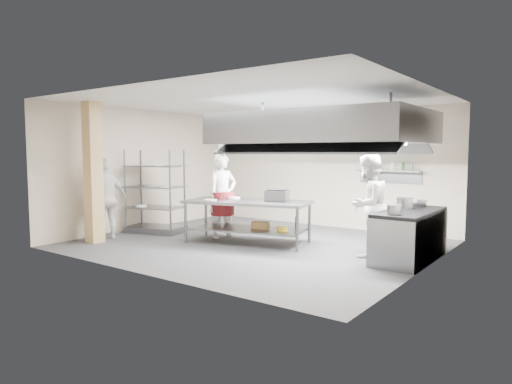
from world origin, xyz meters
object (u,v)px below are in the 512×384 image
Objects in this scene: chef_plating at (106,199)px; stockpot at (405,203)px; griddle at (277,196)px; cooking_range at (410,237)px; chef_head at (223,196)px; chef_line at (368,205)px; island at (247,222)px; pass_rack at (155,191)px.

chef_plating is 6.23× the size of stockpot.
griddle is at bearing -170.91° from stockpot.
chef_head reaches higher than cooking_range.
chef_plating reaches higher than cooking_range.
chef_line is at bearing -69.32° from chef_head.
griddle reaches higher than cooking_range.
stockpot reaches higher than cooking_range.
chef_line is at bearing -17.77° from griddle.
griddle reaches higher than stockpot.
chef_line is (-0.73, -0.18, 0.53)m from cooking_range.
chef_line is at bearing -7.78° from island.
island is at bearing -172.12° from griddle.
chef_head reaches higher than chef_plating.
island is 2.63m from chef_line.
pass_rack reaches higher than chef_line.
island is 3.33m from cooking_range.
chef_plating is at bearing -159.47° from stockpot.
chef_head is at bearing -80.37° from chef_line.
stockpot is at bearing -64.36° from chef_head.
island is 9.09× the size of stockpot.
chef_plating is (-0.20, -1.24, -0.09)m from pass_rack.
chef_plating is at bearing 150.46° from chef_head.
pass_rack is 5.19m from chef_line.
pass_rack is 3.20m from griddle.
island is at bearing 116.11° from chef_plating.
chef_plating is at bearing -170.67° from griddle.
chef_head reaches higher than stockpot.
pass_rack is 1.04× the size of chef_line.
stockpot is at bearing -2.51° from island.
chef_plating is (-5.35, -1.85, -0.05)m from chef_line.
griddle is at bearing -6.15° from pass_rack.
stockpot is (3.12, 0.70, 0.55)m from island.
pass_rack reaches higher than stockpot.
cooking_range is at bearing 105.93° from chef_plating.
griddle is (0.56, 0.29, 0.57)m from island.
griddle is 2.59m from stockpot.
griddle is at bearing -81.22° from chef_line.
chef_line is (2.56, 0.33, 0.50)m from island.
chef_line is at bearing -146.70° from stockpot.
chef_head is (-4.15, -0.30, 0.53)m from cooking_range.
island is 3.21m from chef_plating.
stockpot reaches higher than island.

